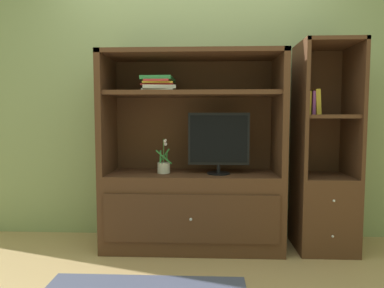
% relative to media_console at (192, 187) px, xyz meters
% --- Properties ---
extents(ground_plane, '(8.00, 8.00, 0.00)m').
position_rel_media_console_xyz_m(ground_plane, '(0.00, -0.41, -0.52)').
color(ground_plane, tan).
extents(painted_rear_wall, '(6.00, 0.10, 2.80)m').
position_rel_media_console_xyz_m(painted_rear_wall, '(0.00, 0.34, 0.88)').
color(painted_rear_wall, '#8C9E6B').
rests_on(painted_rear_wall, ground_plane).
extents(media_console, '(1.50, 0.54, 1.65)m').
position_rel_media_console_xyz_m(media_console, '(0.00, 0.00, 0.00)').
color(media_console, '#4C2D1C').
rests_on(media_console, ground_plane).
extents(tv_monitor, '(0.51, 0.19, 0.51)m').
position_rel_media_console_xyz_m(tv_monitor, '(0.22, -0.06, 0.39)').
color(tv_monitor, black).
rests_on(tv_monitor, media_console).
extents(potted_plant, '(0.14, 0.11, 0.29)m').
position_rel_media_console_xyz_m(potted_plant, '(-0.24, -0.04, 0.18)').
color(potted_plant, beige).
rests_on(potted_plant, media_console).
extents(magazine_stack, '(0.30, 0.36, 0.12)m').
position_rel_media_console_xyz_m(magazine_stack, '(-0.28, -0.01, 0.87)').
color(magazine_stack, silver).
rests_on(magazine_stack, media_console).
extents(bookshelf_tall, '(0.47, 0.48, 1.72)m').
position_rel_media_console_xyz_m(bookshelf_tall, '(1.11, 0.00, 0.04)').
color(bookshelf_tall, '#4C2D1C').
rests_on(bookshelf_tall, ground_plane).
extents(upright_book_row, '(0.11, 0.16, 0.21)m').
position_rel_media_console_xyz_m(upright_book_row, '(0.99, -0.01, 0.71)').
color(upright_book_row, gold).
rests_on(upright_book_row, bookshelf_tall).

